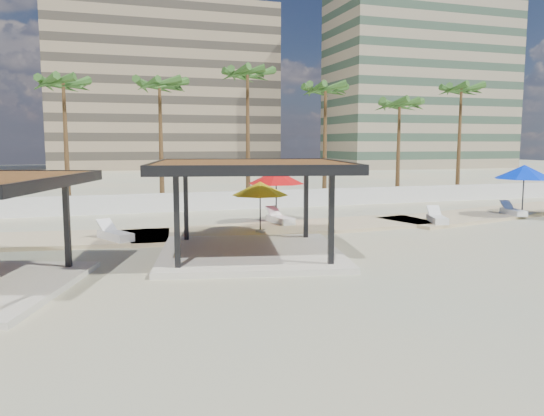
{
  "coord_description": "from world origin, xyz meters",
  "views": [
    {
      "loc": [
        -6.93,
        -17.99,
        4.36
      ],
      "look_at": [
        0.49,
        5.04,
        1.4
      ],
      "focal_mm": 35.0,
      "sensor_mm": 36.0,
      "label": 1
    }
  ],
  "objects_px": {
    "lounger_c": "(513,211)",
    "lounger_a": "(115,235)",
    "umbrella_c": "(276,177)",
    "pavilion_central": "(250,200)",
    "lounger_b": "(280,219)",
    "lounger_d": "(437,219)"
  },
  "relations": [
    {
      "from": "pavilion_central",
      "to": "umbrella_c",
      "type": "relative_size",
      "value": 2.25
    },
    {
      "from": "lounger_b",
      "to": "lounger_c",
      "type": "distance_m",
      "value": 14.2
    },
    {
      "from": "umbrella_c",
      "to": "lounger_c",
      "type": "relative_size",
      "value": 1.83
    },
    {
      "from": "lounger_b",
      "to": "lounger_d",
      "type": "distance_m",
      "value": 8.38
    },
    {
      "from": "lounger_c",
      "to": "lounger_a",
      "type": "bearing_deg",
      "value": 104.06
    },
    {
      "from": "lounger_a",
      "to": "lounger_c",
      "type": "bearing_deg",
      "value": -113.87
    },
    {
      "from": "umbrella_c",
      "to": "lounger_d",
      "type": "distance_m",
      "value": 8.86
    },
    {
      "from": "pavilion_central",
      "to": "umbrella_c",
      "type": "distance_m",
      "value": 8.38
    },
    {
      "from": "lounger_b",
      "to": "lounger_d",
      "type": "relative_size",
      "value": 1.0
    },
    {
      "from": "lounger_b",
      "to": "lounger_d",
      "type": "bearing_deg",
      "value": -116.09
    },
    {
      "from": "lounger_b",
      "to": "lounger_c",
      "type": "bearing_deg",
      "value": -103.93
    },
    {
      "from": "pavilion_central",
      "to": "lounger_d",
      "type": "xyz_separation_m",
      "value": [
        11.48,
        4.22,
        -1.82
      ]
    },
    {
      "from": "umbrella_c",
      "to": "lounger_c",
      "type": "bearing_deg",
      "value": -8.35
    },
    {
      "from": "umbrella_c",
      "to": "lounger_a",
      "type": "relative_size",
      "value": 1.71
    },
    {
      "from": "lounger_a",
      "to": "lounger_c",
      "type": "height_order",
      "value": "lounger_a"
    },
    {
      "from": "lounger_a",
      "to": "pavilion_central",
      "type": "bearing_deg",
      "value": -157.53
    },
    {
      "from": "umbrella_c",
      "to": "lounger_a",
      "type": "bearing_deg",
      "value": -158.71
    },
    {
      "from": "umbrella_c",
      "to": "lounger_d",
      "type": "height_order",
      "value": "umbrella_c"
    },
    {
      "from": "lounger_a",
      "to": "umbrella_c",
      "type": "bearing_deg",
      "value": -95.79
    },
    {
      "from": "pavilion_central",
      "to": "umbrella_c",
      "type": "bearing_deg",
      "value": 76.78
    },
    {
      "from": "pavilion_central",
      "to": "lounger_b",
      "type": "height_order",
      "value": "pavilion_central"
    },
    {
      "from": "lounger_d",
      "to": "lounger_b",
      "type": "bearing_deg",
      "value": 94.16
    }
  ]
}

